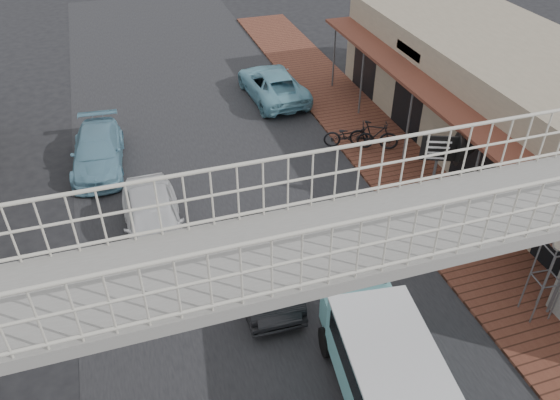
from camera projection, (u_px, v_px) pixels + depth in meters
ground at (266, 294)px, 15.12m from camera, size 120.00×120.00×0.00m
road_strip at (266, 294)px, 15.11m from camera, size 10.00×60.00×0.01m
sidewalk at (420, 191)px, 19.00m from camera, size 3.00×40.00×0.10m
shophouse_row at (524, 110)px, 19.72m from camera, size 7.20×18.00×4.00m
footbridge at (325, 323)px, 10.17m from camera, size 16.40×2.40×6.34m
white_hatchback at (153, 221)px, 16.56m from camera, size 1.81×4.39×1.49m
dark_sedan at (261, 264)px, 15.07m from camera, size 1.63×4.23×1.38m
angkot_curb at (272, 84)px, 24.74m from camera, size 2.44×4.92×1.34m
angkot_far at (98, 151)px, 20.05m from camera, size 2.16×4.50×1.27m
angkot_van at (385, 364)px, 11.66m from camera, size 2.37×4.37×2.05m
motorcycle_near at (349, 136)px, 21.05m from camera, size 2.06×1.33×1.02m
motorcycle_far at (374, 135)px, 20.97m from camera, size 1.90×1.39×1.13m
arrow_sign at (463, 150)px, 16.64m from camera, size 1.74×1.18×2.88m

